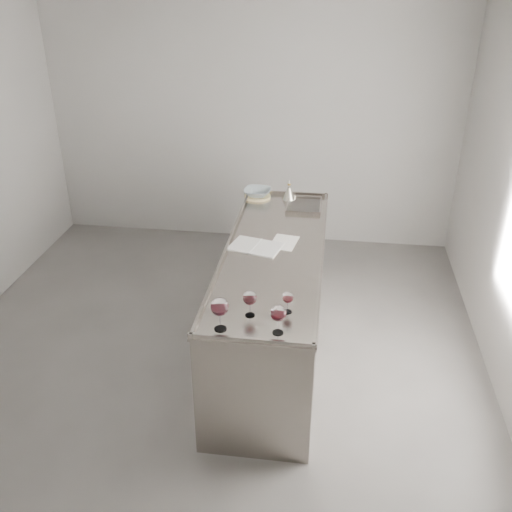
# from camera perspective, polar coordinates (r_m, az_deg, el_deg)

# --- Properties ---
(room_shell) EXTENTS (4.54, 5.04, 2.84)m
(room_shell) POSITION_cam_1_polar(r_m,az_deg,el_deg) (4.02, -5.72, 4.85)
(room_shell) COLOR #53504D
(room_shell) RESTS_ON ground
(counter) EXTENTS (0.77, 2.42, 0.97)m
(counter) POSITION_cam_1_polar(r_m,az_deg,el_deg) (4.64, 1.71, -4.64)
(counter) COLOR gray
(counter) RESTS_ON ground
(wine_glass_left) EXTENTS (0.11, 0.11, 0.22)m
(wine_glass_left) POSITION_cam_1_polar(r_m,az_deg,el_deg) (3.43, -3.65, -5.17)
(wine_glass_left) COLOR white
(wine_glass_left) RESTS_ON counter
(wine_glass_middle) EXTENTS (0.09, 0.09, 0.18)m
(wine_glass_middle) POSITION_cam_1_polar(r_m,az_deg,el_deg) (3.56, -0.62, -4.27)
(wine_glass_middle) COLOR white
(wine_glass_middle) RESTS_ON counter
(wine_glass_right) EXTENTS (0.10, 0.10, 0.19)m
(wine_glass_right) POSITION_cam_1_polar(r_m,az_deg,el_deg) (3.40, 2.25, -5.81)
(wine_glass_right) COLOR white
(wine_glass_right) RESTS_ON counter
(wine_glass_small) EXTENTS (0.07, 0.07, 0.15)m
(wine_glass_small) POSITION_cam_1_polar(r_m,az_deg,el_deg) (3.61, 3.20, -4.23)
(wine_glass_small) COLOR white
(wine_glass_small) RESTS_ON counter
(notebook) EXTENTS (0.44, 0.36, 0.02)m
(notebook) POSITION_cam_1_polar(r_m,az_deg,el_deg) (4.46, -0.04, 0.95)
(notebook) COLOR silver
(notebook) RESTS_ON counter
(loose_paper_top) EXTENTS (0.24, 0.30, 0.00)m
(loose_paper_top) POSITION_cam_1_polar(r_m,az_deg,el_deg) (4.54, 2.82, 1.38)
(loose_paper_top) COLOR silver
(loose_paper_top) RESTS_ON counter
(trivet) EXTENTS (0.32, 0.32, 0.02)m
(trivet) POSITION_cam_1_polar(r_m,az_deg,el_deg) (5.41, 0.15, 5.98)
(trivet) COLOR beige
(trivet) RESTS_ON counter
(ceramic_bowl) EXTENTS (0.27, 0.27, 0.06)m
(ceramic_bowl) POSITION_cam_1_polar(r_m,az_deg,el_deg) (5.39, 0.15, 6.39)
(ceramic_bowl) COLOR gray
(ceramic_bowl) RESTS_ON trivet
(wine_funnel) EXTENTS (0.13, 0.13, 0.19)m
(wine_funnel) POSITION_cam_1_polar(r_m,az_deg,el_deg) (5.36, 3.32, 6.29)
(wine_funnel) COLOR #B2AC9E
(wine_funnel) RESTS_ON counter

